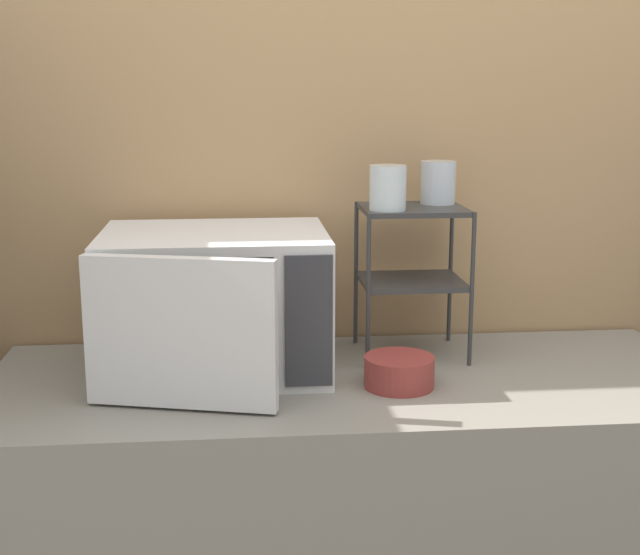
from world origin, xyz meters
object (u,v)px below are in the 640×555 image
glass_front_left (388,188)px  bowl (399,372)px  glass_back_right (438,182)px  microwave (214,303)px  dish_rack (412,250)px

glass_front_left → bowl: (-0.00, -0.18, -0.37)m
glass_front_left → bowl: glass_front_left is taller
glass_front_left → glass_back_right: (0.14, 0.10, 0.00)m
glass_front_left → bowl: size_ratio=0.67×
microwave → dish_rack: dish_rack is taller
microwave → dish_rack: size_ratio=1.44×
glass_front_left → glass_back_right: bearing=34.9°
glass_back_right → microwave: bearing=-166.0°
glass_back_right → bowl: (-0.14, -0.28, -0.37)m
dish_rack → glass_front_left: bearing=-145.6°
glass_front_left → glass_back_right: 0.17m
bowl → dish_rack: bearing=73.3°
glass_front_left → glass_back_right: size_ratio=1.00×
dish_rack → glass_back_right: size_ratio=3.52×
microwave → glass_front_left: 0.47m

